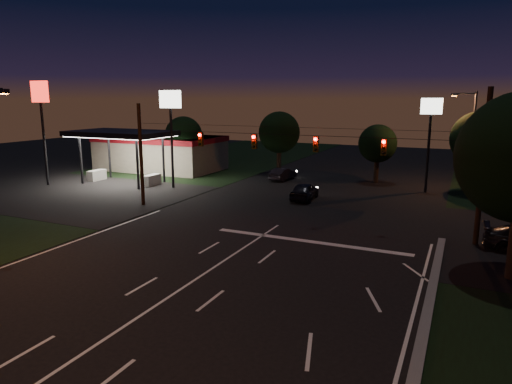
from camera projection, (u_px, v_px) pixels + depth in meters
The scene contains 17 objects.
ground at pixel (146, 312), 18.15m from camera, with size 140.00×140.00×0.00m, color black.
cross_street_left at pixel (78, 194), 40.59m from camera, with size 20.00×16.00×0.02m, color black.
stop_bar at pixel (309, 241), 27.15m from camera, with size 12.00×0.50×0.01m, color silver.
utility_pole_right at pixel (475, 245), 26.58m from camera, with size 0.30×0.30×9.00m, color black.
utility_pole_left at pixel (144, 205), 36.42m from camera, with size 0.28×0.28×8.00m, color black.
signal_span at pixel (284, 142), 30.36m from camera, with size 24.00×0.40×1.56m.
gas_station at pixel (158, 150), 53.68m from camera, with size 14.20×16.10×5.25m.
pole_sign_left_near at pixel (171, 114), 42.07m from camera, with size 2.20×0.30×9.10m.
pole_sign_left_far at pixel (41, 107), 43.31m from camera, with size 2.00×0.30×10.00m.
pole_sign_right at pixel (430, 123), 40.31m from camera, with size 1.80×0.30×8.40m.
street_light_right_far at pixel (470, 134), 40.96m from camera, with size 2.20×0.35×9.00m.
tree_far_a at pixel (184, 136), 51.47m from camera, with size 4.20×4.20×6.42m.
tree_far_b at pixel (280, 133), 50.86m from camera, with size 4.60×4.60×6.98m.
tree_far_c at pixel (378, 144), 45.59m from camera, with size 3.80×3.80×5.86m.
tree_far_d at pixel (479, 140), 39.95m from camera, with size 4.80×4.80×7.30m.
car_oncoming_a at pixel (304, 191), 38.33m from camera, with size 1.72×4.27×1.46m, color black.
car_oncoming_b at pixel (283, 174), 47.61m from camera, with size 1.34×3.85×1.27m, color black.
Camera 1 is at (11.03, -13.44, 8.33)m, focal length 32.00 mm.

